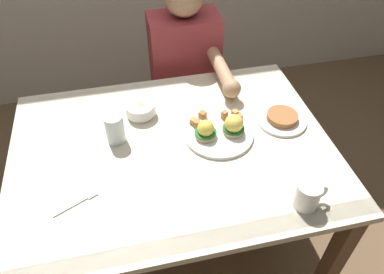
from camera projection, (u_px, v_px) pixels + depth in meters
The scene contains 9 objects.
ground_plane at pixel (178, 248), 1.89m from camera, with size 6.00×6.00×0.00m, color brown.
dining_table at pixel (174, 166), 1.45m from camera, with size 1.20×0.90×0.74m.
eggs_benedict_plate at pixel (220, 130), 1.41m from camera, with size 0.27×0.27×0.09m.
fruit_bowl at pixel (141, 109), 1.49m from camera, with size 0.12×0.12×0.06m.
coffee_mug at pixel (308, 194), 1.15m from camera, with size 0.11×0.08×0.09m.
fork at pixel (78, 202), 1.19m from camera, with size 0.15×0.08×0.00m.
water_glass_near at pixel (115, 130), 1.37m from camera, with size 0.07×0.07×0.12m.
side_plate at pixel (282, 119), 1.47m from camera, with size 0.20×0.20×0.04m.
diner_person at pixel (186, 73), 1.89m from camera, with size 0.34×0.54×1.14m.
Camera 1 is at (-0.14, -0.95, 1.72)m, focal length 34.23 mm.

